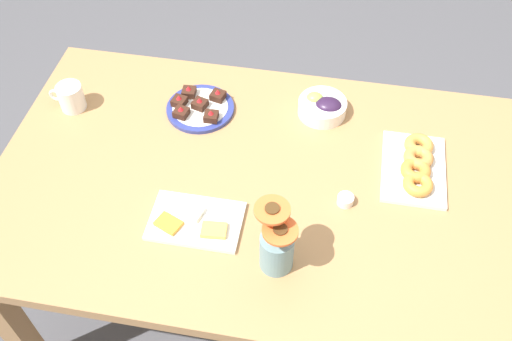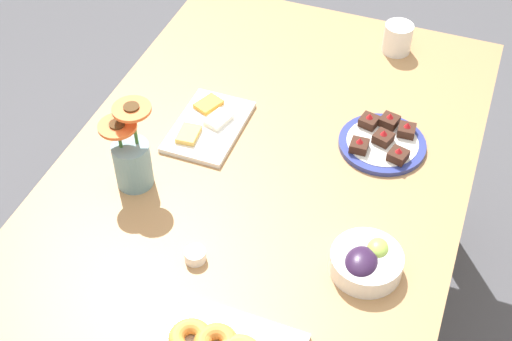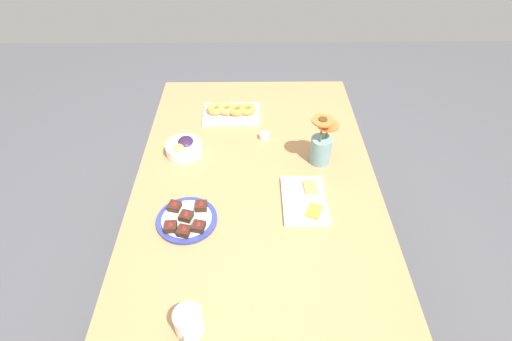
# 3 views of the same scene
# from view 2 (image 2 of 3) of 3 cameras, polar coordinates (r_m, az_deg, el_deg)

# --- Properties ---
(ground_plane) EXTENTS (6.00, 6.00, 0.00)m
(ground_plane) POSITION_cam_2_polar(r_m,az_deg,el_deg) (2.34, -0.00, -13.51)
(ground_plane) COLOR #4C4C51
(dining_table) EXTENTS (1.60, 1.00, 0.74)m
(dining_table) POSITION_cam_2_polar(r_m,az_deg,el_deg) (1.81, -0.00, -2.78)
(dining_table) COLOR #A87A4C
(dining_table) RESTS_ON ground_plane
(coffee_mug) EXTENTS (0.12, 0.08, 0.09)m
(coffee_mug) POSITION_cam_2_polar(r_m,az_deg,el_deg) (2.18, 11.28, 10.40)
(coffee_mug) COLOR white
(coffee_mug) RESTS_ON dining_table
(grape_bowl) EXTENTS (0.16, 0.16, 0.07)m
(grape_bowl) POSITION_cam_2_polar(r_m,az_deg,el_deg) (1.57, 8.79, -7.23)
(grape_bowl) COLOR white
(grape_bowl) RESTS_ON dining_table
(cheese_platter) EXTENTS (0.26, 0.17, 0.03)m
(cheese_platter) POSITION_cam_2_polar(r_m,az_deg,el_deg) (1.89, -3.86, 3.63)
(cheese_platter) COLOR white
(cheese_platter) RESTS_ON dining_table
(jam_cup_honey) EXTENTS (0.05, 0.05, 0.03)m
(jam_cup_honey) POSITION_cam_2_polar(r_m,az_deg,el_deg) (1.59, -4.89, -6.75)
(jam_cup_honey) COLOR white
(jam_cup_honey) RESTS_ON dining_table
(dessert_plate) EXTENTS (0.23, 0.23, 0.05)m
(dessert_plate) POSITION_cam_2_polar(r_m,az_deg,el_deg) (1.86, 10.09, 2.27)
(dessert_plate) COLOR navy
(dessert_plate) RESTS_ON dining_table
(flower_vase) EXTENTS (0.12, 0.12, 0.23)m
(flower_vase) POSITION_cam_2_polar(r_m,az_deg,el_deg) (1.72, -9.91, 0.95)
(flower_vase) COLOR #6B939E
(flower_vase) RESTS_ON dining_table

